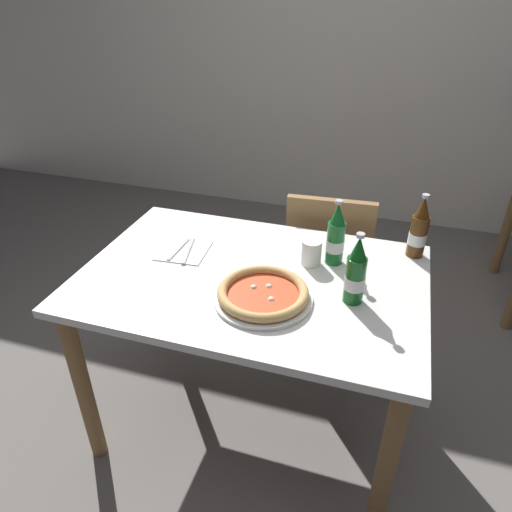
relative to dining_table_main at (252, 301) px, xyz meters
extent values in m
plane|color=slate|center=(0.00, 0.00, -0.64)|extent=(8.00, 8.00, 0.00)
cube|color=silver|center=(0.00, 2.20, 0.66)|extent=(7.00, 0.10, 2.60)
cube|color=silver|center=(0.00, 0.00, 0.10)|extent=(1.20, 0.80, 0.03)
cylinder|color=olive|center=(-0.54, -0.34, -0.28)|extent=(0.06, 0.06, 0.72)
cylinder|color=olive|center=(0.54, -0.34, -0.28)|extent=(0.06, 0.06, 0.72)
cylinder|color=olive|center=(-0.54, 0.34, -0.28)|extent=(0.06, 0.06, 0.72)
cylinder|color=olive|center=(0.54, 0.34, -0.28)|extent=(0.06, 0.06, 0.72)
cube|color=olive|center=(0.18, 0.68, -0.21)|extent=(0.43, 0.43, 0.04)
cube|color=olive|center=(0.19, 0.50, 0.01)|extent=(0.38, 0.06, 0.40)
cylinder|color=olive|center=(0.34, 0.86, -0.43)|extent=(0.04, 0.04, 0.41)
cylinder|color=olive|center=(0.00, 0.84, -0.43)|extent=(0.04, 0.04, 0.41)
cylinder|color=olive|center=(0.36, 0.52, -0.43)|extent=(0.04, 0.04, 0.41)
cylinder|color=olive|center=(0.02, 0.50, -0.43)|extent=(0.04, 0.04, 0.41)
cylinder|color=olive|center=(1.14, 1.58, -0.28)|extent=(0.06, 0.06, 0.72)
cylinder|color=white|center=(0.08, -0.12, 0.12)|extent=(0.32, 0.32, 0.01)
cylinder|color=#CC4723|center=(0.08, -0.12, 0.13)|extent=(0.23, 0.23, 0.01)
torus|color=tan|center=(0.08, -0.12, 0.14)|extent=(0.30, 0.30, 0.03)
sphere|color=silver|center=(0.04, -0.10, 0.13)|extent=(0.02, 0.02, 0.02)
sphere|color=silver|center=(0.11, -0.14, 0.13)|extent=(0.02, 0.02, 0.02)
sphere|color=silver|center=(0.09, -0.08, 0.13)|extent=(0.02, 0.02, 0.02)
cylinder|color=#196B2D|center=(0.26, 0.18, 0.19)|extent=(0.06, 0.06, 0.16)
cone|color=#196B2D|center=(0.26, 0.18, 0.31)|extent=(0.05, 0.05, 0.07)
cylinder|color=#B7B7BC|center=(0.26, 0.18, 0.36)|extent=(0.03, 0.03, 0.01)
cylinder|color=white|center=(0.26, 0.18, 0.19)|extent=(0.07, 0.07, 0.04)
cylinder|color=#14591E|center=(0.36, -0.04, 0.19)|extent=(0.06, 0.06, 0.16)
cone|color=#14591E|center=(0.36, -0.04, 0.31)|extent=(0.05, 0.05, 0.07)
cylinder|color=#B7B7BC|center=(0.36, -0.04, 0.36)|extent=(0.03, 0.03, 0.01)
cylinder|color=white|center=(0.36, -0.04, 0.19)|extent=(0.07, 0.07, 0.04)
cylinder|color=#512D0F|center=(0.54, 0.32, 0.19)|extent=(0.06, 0.06, 0.16)
cone|color=#512D0F|center=(0.54, 0.32, 0.31)|extent=(0.05, 0.05, 0.07)
cylinder|color=#B7B7BC|center=(0.54, 0.32, 0.36)|extent=(0.03, 0.03, 0.01)
cylinder|color=white|center=(0.54, 0.32, 0.19)|extent=(0.07, 0.07, 0.04)
cube|color=white|center=(-0.30, 0.08, 0.12)|extent=(0.19, 0.19, 0.00)
cube|color=silver|center=(-0.28, 0.08, 0.12)|extent=(0.06, 0.19, 0.00)
cube|color=silver|center=(-0.32, 0.08, 0.12)|extent=(0.02, 0.17, 0.00)
cylinder|color=white|center=(0.18, 0.14, 0.16)|extent=(0.07, 0.07, 0.09)
camera|label=1|loc=(0.42, -1.30, 1.02)|focal=32.71mm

